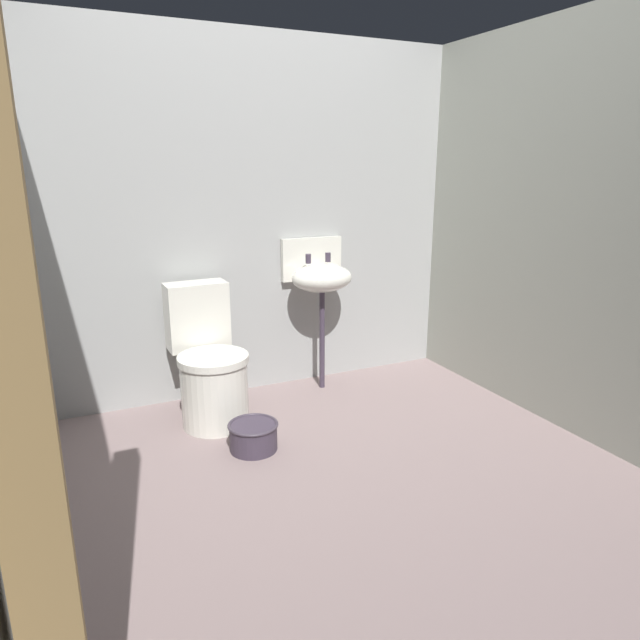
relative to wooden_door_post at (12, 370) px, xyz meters
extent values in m
cube|color=gray|center=(1.26, 1.09, -1.15)|extent=(3.09, 2.89, 0.08)
cube|color=#9B9C9A|center=(1.26, 2.39, 0.00)|extent=(3.09, 0.10, 2.22)
cube|color=#9EA295|center=(2.66, 1.19, 0.00)|extent=(0.10, 2.69, 2.22)
cube|color=#A6814E|center=(0.00, 0.00, 0.00)|extent=(0.12, 0.12, 2.22)
cylinder|color=silver|center=(0.83, 1.90, -0.92)|extent=(0.39, 0.39, 0.38)
cylinder|color=silver|center=(0.83, 1.90, -0.71)|extent=(0.41, 0.41, 0.04)
cube|color=silver|center=(0.82, 2.20, -0.53)|extent=(0.37, 0.19, 0.40)
cylinder|color=#3B3240|center=(1.62, 2.15, -0.78)|extent=(0.04, 0.04, 0.66)
ellipsoid|color=silver|center=(1.62, 2.15, -0.36)|extent=(0.40, 0.32, 0.18)
cube|color=silver|center=(1.62, 2.31, -0.26)|extent=(0.42, 0.04, 0.28)
cylinder|color=#3B3240|center=(1.55, 2.21, -0.24)|extent=(0.04, 0.04, 0.06)
cylinder|color=#3B3240|center=(1.69, 2.21, -0.24)|extent=(0.04, 0.04, 0.06)
cylinder|color=#3B3240|center=(0.93, 1.52, -1.04)|extent=(0.25, 0.25, 0.14)
torus|color=#3D3440|center=(0.93, 1.52, -0.97)|extent=(0.27, 0.27, 0.02)
camera|label=1|loc=(0.10, -1.10, 0.36)|focal=31.98mm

